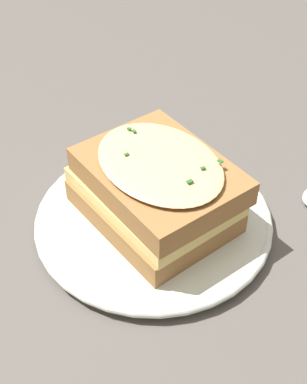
{
  "coord_description": "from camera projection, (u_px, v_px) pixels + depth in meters",
  "views": [
    {
      "loc": [
        -0.4,
        0.04,
        0.41
      ],
      "look_at": [
        -0.01,
        0.02,
        0.05
      ],
      "focal_mm": 50.0,
      "sensor_mm": 36.0,
      "label": 1
    }
  ],
  "objects": [
    {
      "name": "ground_plane",
      "position": [
        172.0,
        221.0,
        0.57
      ],
      "size": [
        2.4,
        2.4,
        0.0
      ],
      "primitive_type": "plane",
      "color": "#514C47"
    },
    {
      "name": "dinner_plate",
      "position": [
        154.0,
        219.0,
        0.56
      ],
      "size": [
        0.25,
        0.25,
        0.02
      ],
      "color": "silver",
      "rests_on": "ground_plane"
    },
    {
      "name": "sandwich",
      "position": [
        156.0,
        188.0,
        0.53
      ],
      "size": [
        0.19,
        0.19,
        0.08
      ],
      "rotation": [
        0.0,
        0.0,
        0.62
      ],
      "color": "olive",
      "rests_on": "dinner_plate"
    }
  ]
}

